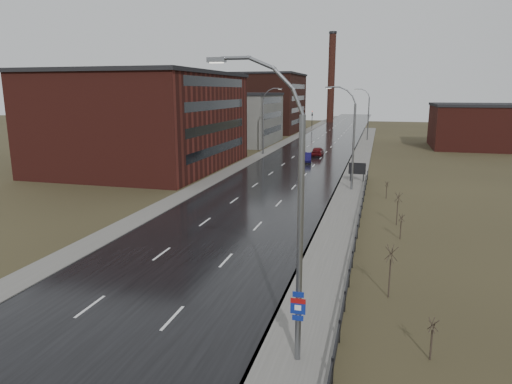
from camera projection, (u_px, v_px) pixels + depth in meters
The scene contains 25 objects.
ground at pixel (80, 357), 18.98m from camera, with size 320.00×320.00×0.00m, color #2D2819.
road at pixel (307, 158), 75.49m from camera, with size 14.00×300.00×0.06m, color black.
sidewalk_right at pixel (349, 192), 49.73m from camera, with size 3.20×180.00×0.18m, color #595651.
curb_right at pixel (335, 191), 50.11m from camera, with size 0.16×180.00×0.18m, color slate.
sidewalk_left at pixel (259, 156), 77.59m from camera, with size 2.40×260.00×0.12m, color #595651.
warehouse_near at pixel (146, 120), 65.28m from camera, with size 22.44×28.56×13.50m.
warehouse_mid at pixel (236, 118), 95.93m from camera, with size 16.32×20.40×10.50m.
warehouse_far at pixel (252, 103), 124.93m from camera, with size 26.52×24.48×15.50m.
building_right at pixel (482, 126), 87.54m from camera, with size 18.36×16.32×8.50m.
smokestack at pixel (331, 77), 158.47m from camera, with size 2.70×2.70×30.70m.
streetlight_main at pixel (292, 219), 17.37m from camera, with size 3.91×0.29×12.11m.
streetlight_right_mid at pixel (351, 138), 49.45m from camera, with size 3.36×0.28×11.35m.
streetlight_left at pixel (265, 121), 78.09m from camera, with size 3.36×0.28×11.35m.
streetlight_right_far at pixel (367, 114), 100.32m from camera, with size 3.36×0.28×11.35m.
guardrail at pixel (357, 232), 33.43m from camera, with size 0.10×53.05×1.10m.
shrub_b at pixel (432, 338), 18.60m from camera, with size 0.44×0.46×1.83m.
shrub_c at pixel (390, 270), 24.17m from camera, with size 0.68×0.72×2.91m.
shrub_d at pixel (401, 226), 33.88m from camera, with size 0.47×0.49×1.94m.
shrub_e at pixel (397, 208), 37.41m from camera, with size 0.65×0.68×2.75m.
shrub_f at pixel (387, 190), 46.77m from camera, with size 0.43×0.46×1.80m.
billboard at pixel (357, 169), 54.79m from camera, with size 2.02×0.17×2.43m.
traffic_light_left at pixel (312, 113), 133.08m from camera, with size 0.58×2.73×5.30m.
traffic_light_right at pixel (368, 114), 128.98m from camera, with size 0.58×2.73×5.30m.
car_near at pixel (306, 158), 70.68m from camera, with size 1.53×4.40×1.45m, color #0F0B3B.
car_far at pixel (318, 152), 77.55m from camera, with size 1.83×4.54×1.55m, color #530D10.
Camera 1 is at (11.54, -14.51, 10.83)m, focal length 32.00 mm.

